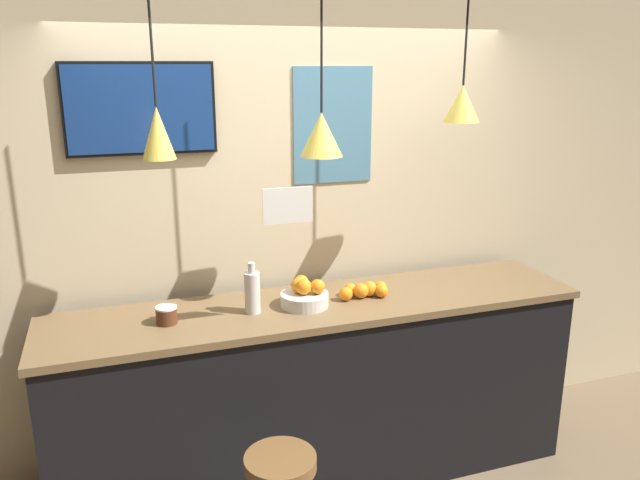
% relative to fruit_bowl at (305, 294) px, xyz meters
% --- Properties ---
extents(back_wall, '(8.00, 0.06, 2.90)m').
position_rel_fruit_bowl_xyz_m(back_wall, '(0.09, 0.43, 0.31)').
color(back_wall, beige).
rests_on(back_wall, ground_plane).
extents(service_counter, '(2.89, 0.62, 1.07)m').
position_rel_fruit_bowl_xyz_m(service_counter, '(0.09, 0.01, -0.60)').
color(service_counter, black).
rests_on(service_counter, ground_plane).
extents(fruit_bowl, '(0.25, 0.25, 0.16)m').
position_rel_fruit_bowl_xyz_m(fruit_bowl, '(0.00, 0.00, 0.00)').
color(fruit_bowl, beige).
rests_on(fruit_bowl, service_counter).
extents(orange_pile, '(0.30, 0.15, 0.08)m').
position_rel_fruit_bowl_xyz_m(orange_pile, '(0.35, 0.01, -0.02)').
color(orange_pile, orange).
rests_on(orange_pile, service_counter).
extents(juice_bottle, '(0.08, 0.08, 0.27)m').
position_rel_fruit_bowl_xyz_m(juice_bottle, '(-0.28, -0.00, 0.05)').
color(juice_bottle, silver).
rests_on(juice_bottle, service_counter).
extents(spread_jar, '(0.11, 0.11, 0.09)m').
position_rel_fruit_bowl_xyz_m(spread_jar, '(-0.71, -0.00, -0.02)').
color(spread_jar, '#562D19').
rests_on(spread_jar, service_counter).
extents(pendant_lamp_left, '(0.15, 0.15, 0.91)m').
position_rel_fruit_bowl_xyz_m(pendant_lamp_left, '(-0.69, -0.01, 0.88)').
color(pendant_lamp_left, black).
extents(pendant_lamp_middle, '(0.21, 0.21, 0.94)m').
position_rel_fruit_bowl_xyz_m(pendant_lamp_middle, '(0.09, -0.01, 0.84)').
color(pendant_lamp_middle, black).
extents(pendant_lamp_right, '(0.19, 0.19, 0.79)m').
position_rel_fruit_bowl_xyz_m(pendant_lamp_right, '(0.87, -0.01, 0.97)').
color(pendant_lamp_right, black).
extents(mounted_tv, '(0.75, 0.04, 0.46)m').
position_rel_fruit_bowl_xyz_m(mounted_tv, '(-0.74, 0.38, 0.95)').
color(mounted_tv, black).
extents(hanging_menu_board, '(0.24, 0.01, 0.17)m').
position_rel_fruit_bowl_xyz_m(hanging_menu_board, '(-0.15, -0.22, 0.54)').
color(hanging_menu_board, white).
extents(wall_poster, '(0.47, 0.01, 0.65)m').
position_rel_fruit_bowl_xyz_m(wall_poster, '(0.30, 0.39, 0.83)').
color(wall_poster, teal).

